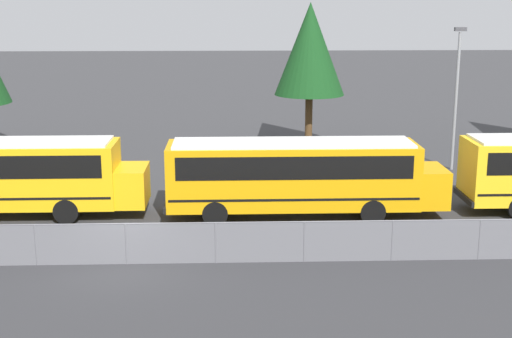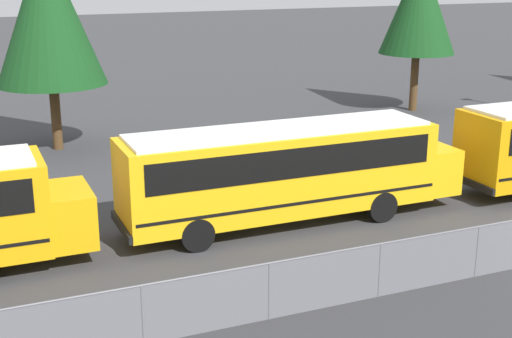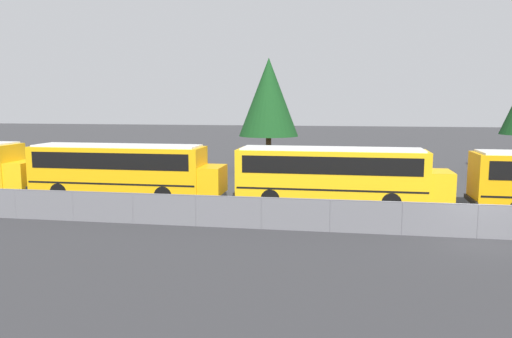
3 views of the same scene
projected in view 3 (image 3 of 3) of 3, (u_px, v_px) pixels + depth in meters
The scene contains 5 objects.
ground_plane at pixel (477, 238), 20.92m from camera, with size 200.00×200.00×0.00m, color #38383A.
fence at pixel (478, 221), 20.82m from camera, with size 85.62×0.07×1.48m.
school_bus_1 at pixel (122, 167), 29.28m from camera, with size 11.58×2.50×3.21m.
school_bus_2 at pixel (335, 172), 27.27m from camera, with size 11.58×2.50×3.21m.
tree_2 at pixel (269, 97), 39.95m from camera, with size 4.79×4.79×9.19m.
Camera 3 is at (-5.71, -21.62, 5.68)m, focal length 35.00 mm.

